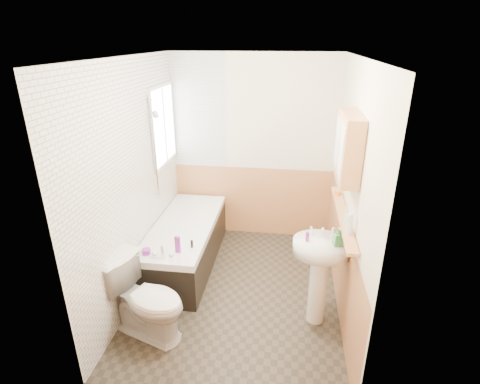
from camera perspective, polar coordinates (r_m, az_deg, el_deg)
name	(u,v)px	position (r m, az deg, el deg)	size (l,w,h in m)	color
floor	(238,290)	(4.39, -0.28, -14.74)	(2.80, 2.80, 0.00)	#2C261F
ceiling	(238,57)	(3.50, -0.36, 19.88)	(2.80, 2.80, 0.00)	white
wall_back	(253,150)	(5.09, 1.95, 6.46)	(2.20, 0.02, 2.50)	#F1E9C7
wall_front	(208,268)	(2.54, -4.93, -11.43)	(2.20, 0.02, 2.50)	#F1E9C7
wall_left	(133,183)	(4.07, -15.99, 1.32)	(0.02, 2.80, 2.50)	#F1E9C7
wall_right	(351,194)	(3.79, 16.56, -0.36)	(0.02, 2.80, 2.50)	#F1E9C7
wainscot_right	(341,260)	(4.12, 15.09, -9.98)	(0.01, 2.80, 1.00)	tan
wainscot_front	(212,351)	(3.04, -4.32, -23.00)	(2.20, 0.01, 1.00)	tan
wainscot_back	(252,201)	(5.33, 1.82, -1.37)	(2.20, 0.01, 1.00)	tan
tile_cladding_left	(135,183)	(4.06, -15.71, 1.31)	(0.01, 2.80, 2.50)	white
tile_return_back	(198,112)	(5.08, -6.35, 12.09)	(0.75, 0.01, 1.50)	white
window	(164,125)	(4.78, -11.55, 9.90)	(0.03, 0.79, 0.99)	white
bathtub	(185,243)	(4.74, -8.34, -7.68)	(0.70, 1.76, 0.71)	black
shower_riser	(155,141)	(4.41, -12.88, 7.57)	(0.11, 0.08, 1.22)	silver
toilet	(147,299)	(3.75, -14.05, -15.58)	(0.44, 0.80, 0.78)	white
sink	(320,264)	(3.71, 12.07, -10.75)	(0.54, 0.43, 1.03)	white
pine_shelf	(343,216)	(3.76, 15.40, -3.49)	(0.10, 1.44, 0.03)	tan
medicine_cabinet	(348,147)	(3.49, 16.17, 6.66)	(0.17, 0.65, 0.59)	tan
foam_can	(349,224)	(3.36, 16.33, -4.68)	(0.06, 0.06, 0.19)	silver
green_bottle	(346,212)	(3.55, 15.92, -2.94)	(0.04, 0.04, 0.22)	silver
black_jar	(338,193)	(4.18, 14.72, -0.14)	(0.06, 0.06, 0.04)	orange
soap_bottle	(338,241)	(3.51, 14.65, -7.28)	(0.08, 0.17, 0.08)	#388447
clear_bottle	(307,237)	(3.52, 10.22, -6.72)	(0.03, 0.03, 0.09)	purple
blue_gel	(178,244)	(3.99, -9.47, -7.88)	(0.05, 0.03, 0.19)	purple
cream_jar	(146,252)	(4.07, -14.08, -8.79)	(0.09, 0.09, 0.06)	purple
orange_bottle	(192,244)	(4.08, -7.34, -7.86)	(0.03, 0.03, 0.08)	black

